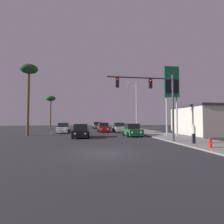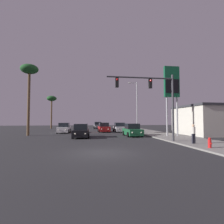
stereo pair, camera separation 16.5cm
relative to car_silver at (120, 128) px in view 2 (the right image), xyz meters
The scene contains 16 objects.
ground_plane 20.28m from the car_silver, 103.88° to the right, with size 120.00×120.00×0.00m, color #28282B.
sidewalk_right 10.75m from the car_silver, 64.38° to the right, with size 5.00×60.00×0.12m.
building_gas_station 15.37m from the car_silver, 30.85° to the right, with size 10.30×8.30×4.30m.
car_silver is the anchor object (origin of this frame).
car_white 9.72m from the car_silver, behind, with size 2.04×4.32×1.68m.
car_red 2.85m from the car_silver, behind, with size 2.04×4.33×1.68m.
car_black 11.40m from the car_silver, 125.27° to the right, with size 2.04×4.34×1.68m.
car_grey 12.90m from the car_silver, 104.32° to the left, with size 2.04×4.34×1.68m.
car_green 8.44m from the car_silver, 88.88° to the right, with size 2.04×4.33×1.68m.
traffic_light_mast 15.78m from the car_silver, 87.71° to the right, with size 6.63×0.36×6.50m.
street_lamp 5.33m from the car_silver, ahead, with size 1.74×0.24×9.00m.
gas_station_sign 12.75m from the car_silver, 63.83° to the right, with size 2.00×0.42×9.00m.
fire_hydrant 19.77m from the car_silver, 81.02° to the right, with size 0.24×0.34×0.76m.
pedestrian_on_sidewalk 17.52m from the car_silver, 79.05° to the right, with size 0.34×0.32×1.67m.
palm_tree_near 17.00m from the car_silver, 157.83° to the right, with size 2.40×2.40×9.98m.
palm_tree_far 21.54m from the car_silver, 135.85° to the left, with size 2.40×2.40×8.27m.
Camera 2 is at (-0.99, -11.61, 2.16)m, focal length 28.00 mm.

